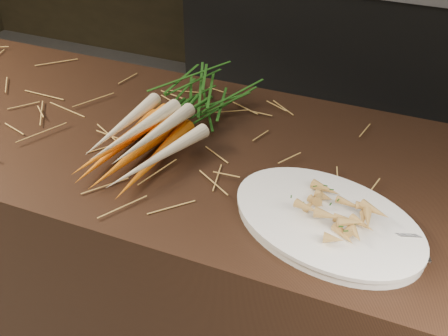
# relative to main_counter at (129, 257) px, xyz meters

# --- Properties ---
(main_counter) EXTENTS (2.40, 0.70, 0.90)m
(main_counter) POSITION_rel_main_counter_xyz_m (0.00, 0.00, 0.00)
(main_counter) COLOR black
(main_counter) RESTS_ON ground
(back_counter) EXTENTS (1.82, 0.62, 0.84)m
(back_counter) POSITION_rel_main_counter_xyz_m (0.30, 1.88, -0.03)
(back_counter) COLOR black
(back_counter) RESTS_ON ground
(straw_bedding) EXTENTS (1.40, 0.60, 0.02)m
(straw_bedding) POSITION_rel_main_counter_xyz_m (0.00, 0.00, 0.46)
(straw_bedding) COLOR #AE8037
(straw_bedding) RESTS_ON main_counter
(root_veg_bunch) EXTENTS (0.23, 0.60, 0.11)m
(root_veg_bunch) POSITION_rel_main_counter_xyz_m (0.16, 0.05, 0.50)
(root_veg_bunch) COLOR orange
(root_veg_bunch) RESTS_ON main_counter
(serving_platter) EXTENTS (0.46, 0.38, 0.02)m
(serving_platter) POSITION_rel_main_counter_xyz_m (0.59, -0.16, 0.46)
(serving_platter) COLOR white
(serving_platter) RESTS_ON main_counter
(roasted_veg_heap) EXTENTS (0.23, 0.20, 0.04)m
(roasted_veg_heap) POSITION_rel_main_counter_xyz_m (0.59, -0.16, 0.49)
(roasted_veg_heap) COLOR gold
(roasted_veg_heap) RESTS_ON serving_platter
(serving_fork) EXTENTS (0.15, 0.06, 0.00)m
(serving_fork) POSITION_rel_main_counter_xyz_m (0.72, -0.23, 0.47)
(serving_fork) COLOR silver
(serving_fork) RESTS_ON serving_platter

